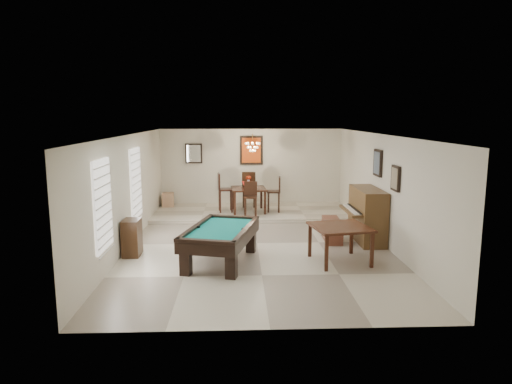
{
  "coord_description": "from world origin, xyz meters",
  "views": [
    {
      "loc": [
        -0.45,
        -10.63,
        3.05
      ],
      "look_at": [
        0.0,
        0.6,
        1.15
      ],
      "focal_mm": 32.0,
      "sensor_mm": 36.0,
      "label": 1
    }
  ],
  "objects": [
    {
      "name": "wall_back",
      "position": [
        0.0,
        4.5,
        1.3
      ],
      "size": [
        6.0,
        0.04,
        2.6
      ],
      "primitive_type": "cube",
      "color": "silver",
      "rests_on": "ground_plane"
    },
    {
      "name": "wall_left",
      "position": [
        -3.0,
        0.0,
        1.3
      ],
      "size": [
        0.04,
        9.0,
        2.6
      ],
      "primitive_type": "cube",
      "color": "silver",
      "rests_on": "ground_plane"
    },
    {
      "name": "piano_bench",
      "position": [
        1.85,
        0.14,
        0.27
      ],
      "size": [
        0.41,
        0.99,
        0.54
      ],
      "primitive_type": "cube",
      "rotation": [
        0.0,
        0.0,
        -0.04
      ],
      "color": "brown",
      "rests_on": "ground_plane"
    },
    {
      "name": "dining_chair_south",
      "position": [
        -0.09,
        2.33,
        0.63
      ],
      "size": [
        0.41,
        0.41,
        1.02
      ],
      "primitive_type": null,
      "rotation": [
        0.0,
        0.0,
        -0.08
      ],
      "color": "black",
      "rests_on": "dining_step"
    },
    {
      "name": "pool_table",
      "position": [
        -0.81,
        -1.43,
        0.36
      ],
      "size": [
        1.67,
        2.4,
        0.73
      ],
      "primitive_type": null,
      "rotation": [
        0.0,
        0.0,
        -0.25
      ],
      "color": "black",
      "rests_on": "ground_plane"
    },
    {
      "name": "ceiling",
      "position": [
        0.0,
        0.0,
        2.6
      ],
      "size": [
        6.0,
        9.0,
        0.04
      ],
      "primitive_type": "cube",
      "color": "white",
      "rests_on": "wall_back"
    },
    {
      "name": "window_left_rear",
      "position": [
        -2.97,
        0.6,
        1.4
      ],
      "size": [
        0.06,
        1.0,
        1.7
      ],
      "primitive_type": "cube",
      "color": "white",
      "rests_on": "wall_left"
    },
    {
      "name": "dining_chair_north",
      "position": [
        -0.1,
        3.86,
        0.7
      ],
      "size": [
        0.44,
        0.44,
        1.15
      ],
      "primitive_type": null,
      "rotation": [
        0.0,
        0.0,
        3.11
      ],
      "color": "black",
      "rests_on": "dining_step"
    },
    {
      "name": "square_table",
      "position": [
        1.67,
        -1.48,
        0.39
      ],
      "size": [
        1.31,
        1.31,
        0.77
      ],
      "primitive_type": null,
      "rotation": [
        0.0,
        0.0,
        0.18
      ],
      "color": "black",
      "rests_on": "ground_plane"
    },
    {
      "name": "dining_step",
      "position": [
        0.0,
        3.25,
        0.06
      ],
      "size": [
        6.0,
        2.5,
        0.12
      ],
      "primitive_type": "cube",
      "color": "beige",
      "rests_on": "ground_plane"
    },
    {
      "name": "upright_piano",
      "position": [
        2.54,
        0.1,
        0.65
      ],
      "size": [
        0.87,
        1.56,
        1.3
      ],
      "primitive_type": null,
      "color": "brown",
      "rests_on": "ground_plane"
    },
    {
      "name": "chandelier",
      "position": [
        0.0,
        3.2,
        2.2
      ],
      "size": [
        0.44,
        0.44,
        0.6
      ],
      "primitive_type": null,
      "color": "#FFE5B2",
      "rests_on": "ceiling"
    },
    {
      "name": "dining_chair_east",
      "position": [
        0.64,
        3.06,
        0.66
      ],
      "size": [
        0.43,
        0.43,
        1.07
      ],
      "primitive_type": null,
      "rotation": [
        0.0,
        0.0,
        -1.66
      ],
      "color": "black",
      "rests_on": "dining_step"
    },
    {
      "name": "right_picture_upper",
      "position": [
        2.96,
        0.3,
        1.9
      ],
      "size": [
        0.06,
        0.55,
        0.65
      ],
      "primitive_type": "cube",
      "color": "slate",
      "rests_on": "wall_right"
    },
    {
      "name": "back_painting",
      "position": [
        0.0,
        4.46,
        1.9
      ],
      "size": [
        0.75,
        0.06,
        0.95
      ],
      "primitive_type": "cube",
      "color": "#D84C14",
      "rests_on": "wall_back"
    },
    {
      "name": "ground_plane",
      "position": [
        0.0,
        0.0,
        -0.01
      ],
      "size": [
        6.0,
        9.0,
        0.02
      ],
      "primitive_type": "cube",
      "color": "beige"
    },
    {
      "name": "wall_front",
      "position": [
        0.0,
        -4.5,
        1.3
      ],
      "size": [
        6.0,
        0.04,
        2.6
      ],
      "primitive_type": "cube",
      "color": "silver",
      "rests_on": "ground_plane"
    },
    {
      "name": "wall_right",
      "position": [
        3.0,
        0.0,
        1.3
      ],
      "size": [
        0.04,
        9.0,
        2.6
      ],
      "primitive_type": "cube",
      "color": "silver",
      "rests_on": "ground_plane"
    },
    {
      "name": "dining_chair_west",
      "position": [
        -0.83,
        3.11,
        0.72
      ],
      "size": [
        0.49,
        0.49,
        1.19
      ],
      "primitive_type": null,
      "rotation": [
        0.0,
        0.0,
        1.68
      ],
      "color": "black",
      "rests_on": "dining_step"
    },
    {
      "name": "flower_vase",
      "position": [
        -0.13,
        3.09,
        1.11
      ],
      "size": [
        0.16,
        0.16,
        0.26
      ],
      "primitive_type": null,
      "rotation": [
        0.0,
        0.0,
        0.08
      ],
      "color": "#A72A0E",
      "rests_on": "dining_table"
    },
    {
      "name": "apothecary_chest",
      "position": [
        -2.78,
        -0.86,
        0.4
      ],
      "size": [
        0.36,
        0.54,
        0.81
      ],
      "primitive_type": "cube",
      "color": "black",
      "rests_on": "ground_plane"
    },
    {
      "name": "right_picture_lower",
      "position": [
        2.96,
        -1.0,
        1.7
      ],
      "size": [
        0.06,
        0.45,
        0.55
      ],
      "primitive_type": "cube",
      "color": "gray",
      "rests_on": "wall_right"
    },
    {
      "name": "window_left_front",
      "position": [
        -2.97,
        -2.2,
        1.4
      ],
      "size": [
        0.06,
        1.0,
        1.7
      ],
      "primitive_type": "cube",
      "color": "white",
      "rests_on": "wall_left"
    },
    {
      "name": "corner_bench",
      "position": [
        -2.73,
        4.04,
        0.33
      ],
      "size": [
        0.43,
        0.51,
        0.42
      ],
      "primitive_type": "cube",
      "rotation": [
        0.0,
        0.0,
        0.12
      ],
      "color": "tan",
      "rests_on": "dining_step"
    },
    {
      "name": "back_mirror",
      "position": [
        -1.9,
        4.46,
        1.8
      ],
      "size": [
        0.55,
        0.06,
        0.65
      ],
      "primitive_type": "cube",
      "color": "white",
      "rests_on": "wall_back"
    },
    {
      "name": "dining_table",
      "position": [
        -0.13,
        3.09,
        0.55
      ],
      "size": [
        1.11,
        1.11,
        0.86
      ],
      "primitive_type": null,
      "rotation": [
        0.0,
        0.0,
        0.07
      ],
      "color": "black",
      "rests_on": "dining_step"
    }
  ]
}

